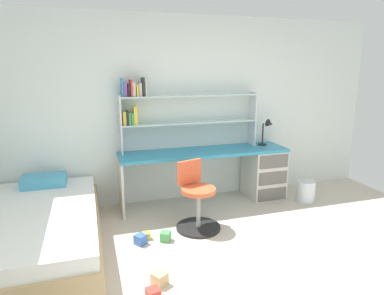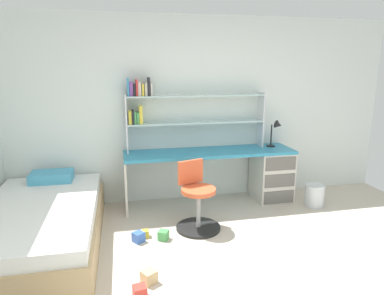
# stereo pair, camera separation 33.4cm
# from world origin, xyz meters

# --- Properties ---
(room_shell) EXTENTS (5.88, 6.05, 2.54)m
(room_shell) POSITION_xyz_m (-1.25, 1.26, 1.27)
(room_shell) COLOR silver
(room_shell) RESTS_ON ground_plane
(desk) EXTENTS (2.30, 0.56, 0.75)m
(desk) POSITION_xyz_m (0.85, 2.23, 0.43)
(desk) COLOR teal
(desk) RESTS_ON ground_plane
(bookshelf_hutch) EXTENTS (1.89, 0.22, 0.97)m
(bookshelf_hutch) POSITION_xyz_m (-0.20, 2.39, 1.32)
(bookshelf_hutch) COLOR silver
(bookshelf_hutch) RESTS_ON desk
(desk_lamp) EXTENTS (0.20, 0.17, 0.38)m
(desk_lamp) POSITION_xyz_m (1.20, 2.28, 1.01)
(desk_lamp) COLOR black
(desk_lamp) RESTS_ON desk
(swivel_chair) EXTENTS (0.52, 0.52, 0.79)m
(swivel_chair) POSITION_xyz_m (-0.12, 1.54, 0.31)
(swivel_chair) COLOR black
(swivel_chair) RESTS_ON ground_plane
(bed_platform) EXTENTS (1.20, 2.10, 0.58)m
(bed_platform) POSITION_xyz_m (-1.82, 1.47, 0.23)
(bed_platform) COLOR tan
(bed_platform) RESTS_ON ground_plane
(waste_bin) EXTENTS (0.26, 0.26, 0.30)m
(waste_bin) POSITION_xyz_m (1.60, 1.85, 0.15)
(waste_bin) COLOR silver
(waste_bin) RESTS_ON ground_plane
(toy_block_natural_0) EXTENTS (0.16, 0.16, 0.12)m
(toy_block_natural_0) POSITION_xyz_m (-0.76, 0.60, 0.06)
(toy_block_natural_0) COLOR tan
(toy_block_natural_0) RESTS_ON ground_plane
(toy_block_yellow_1) EXTENTS (0.08, 0.08, 0.08)m
(toy_block_yellow_1) POSITION_xyz_m (-0.73, 1.44, 0.04)
(toy_block_yellow_1) COLOR gold
(toy_block_yellow_1) RESTS_ON ground_plane
(toy_block_red_2) EXTENTS (0.12, 0.12, 0.11)m
(toy_block_red_2) POSITION_xyz_m (-0.85, 0.41, 0.05)
(toy_block_red_2) COLOR red
(toy_block_red_2) RESTS_ON ground_plane
(toy_block_green_3) EXTENTS (0.14, 0.14, 0.10)m
(toy_block_green_3) POSITION_xyz_m (-0.54, 1.34, 0.05)
(toy_block_green_3) COLOR #479E51
(toy_block_green_3) RESTS_ON ground_plane
(toy_block_blue_4) EXTENTS (0.15, 0.15, 0.11)m
(toy_block_blue_4) POSITION_xyz_m (-0.81, 1.34, 0.05)
(toy_block_blue_4) COLOR #3860B7
(toy_block_blue_4) RESTS_ON ground_plane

